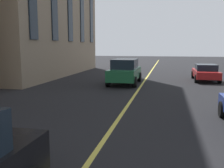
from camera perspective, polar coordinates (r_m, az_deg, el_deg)
lane_centre_line at (r=14.74m, az=4.71°, el=-2.84°), size 80.00×0.16×0.01m
car_red_mid at (r=22.84m, az=19.76°, el=2.43°), size 4.40×1.95×1.37m
car_green_near at (r=19.71m, az=2.84°, el=2.83°), size 4.70×2.14×1.88m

